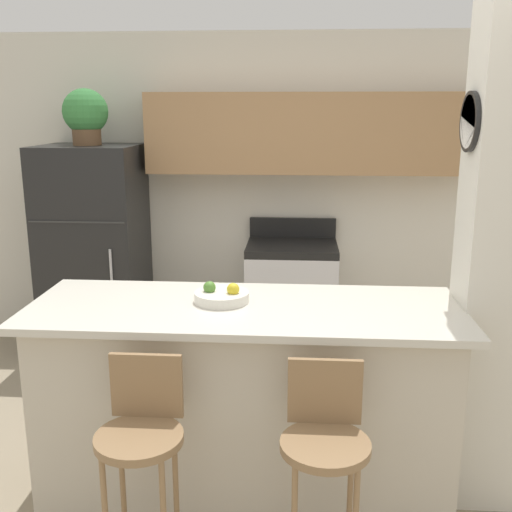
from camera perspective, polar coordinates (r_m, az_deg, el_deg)
The scene contains 11 objects.
ground_plane at distance 3.35m, azimuth -1.02°, elevation -21.84°, with size 14.00×14.00×0.00m, color gray.
wall_back at distance 4.93m, azimuth 2.73°, elevation 8.14°, with size 5.60×0.38×2.55m.
pillar_right at distance 3.06m, azimuth 22.19°, elevation 0.09°, with size 0.38×0.32×2.55m.
counter_bar at distance 3.07m, azimuth -1.07°, elevation -13.90°, with size 2.08×0.76×1.04m.
refrigerator at distance 4.98m, azimuth -15.12°, elevation 0.46°, with size 0.76×0.71×1.68m.
stove_range at distance 4.87m, azimuth 3.38°, elevation -3.99°, with size 0.72×0.59×1.07m.
bar_stool_left at distance 2.58m, azimuth -10.84°, elevation -16.76°, with size 0.36×0.36×0.97m.
bar_stool_right at distance 2.51m, azimuth 6.56°, elevation -17.56°, with size 0.36×0.36×0.97m.
potted_plant_on_fridge at distance 4.85m, azimuth -15.93°, elevation 12.82°, with size 0.34×0.34×0.42m.
fruit_bowl at distance 2.92m, azimuth -3.29°, elevation -3.81°, with size 0.27×0.27×0.10m.
trash_bin at distance 4.79m, azimuth -8.71°, elevation -7.92°, with size 0.28×0.28×0.38m.
Camera 1 is at (0.25, -2.71, 1.96)m, focal length 42.00 mm.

